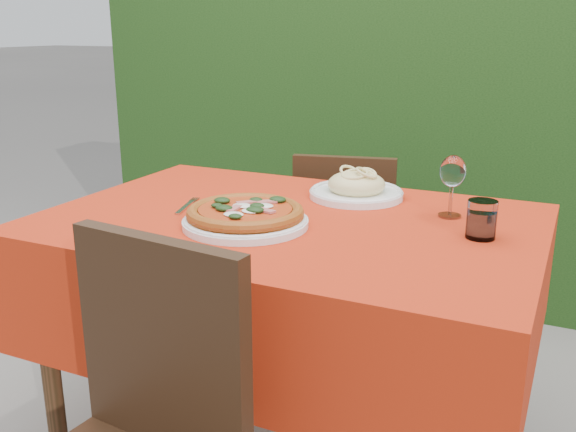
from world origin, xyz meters
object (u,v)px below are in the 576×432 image
at_px(pasta_plate, 356,188).
at_px(water_glass, 481,221).
at_px(pizza_plate, 245,216).
at_px(fork, 185,207).
at_px(wine_glass, 453,174).
at_px(chair_far, 345,242).

height_order(pasta_plate, water_glass, water_glass).
distance_m(pizza_plate, fork, 0.24).
height_order(pizza_plate, fork, pizza_plate).
bearing_deg(water_glass, wine_glass, 124.68).
bearing_deg(water_glass, chair_far, 131.04).
relative_size(water_glass, fork, 0.50).
distance_m(chair_far, pizza_plate, 0.86).
bearing_deg(fork, water_glass, -9.57).
bearing_deg(pasta_plate, water_glass, -30.50).
distance_m(pasta_plate, fork, 0.49).
distance_m(pizza_plate, wine_glass, 0.54).
height_order(chair_far, wine_glass, wine_glass).
bearing_deg(fork, chair_far, 58.80).
bearing_deg(pizza_plate, water_glass, 15.50).
relative_size(pizza_plate, water_glass, 4.13).
bearing_deg(fork, pizza_plate, -32.98).
height_order(chair_far, pizza_plate, pizza_plate).
bearing_deg(fork, pasta_plate, 23.03).
bearing_deg(chair_far, pasta_plate, 100.12).
relative_size(pasta_plate, fork, 1.50).
bearing_deg(pizza_plate, chair_far, 91.53).
relative_size(chair_far, wine_glass, 4.87).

